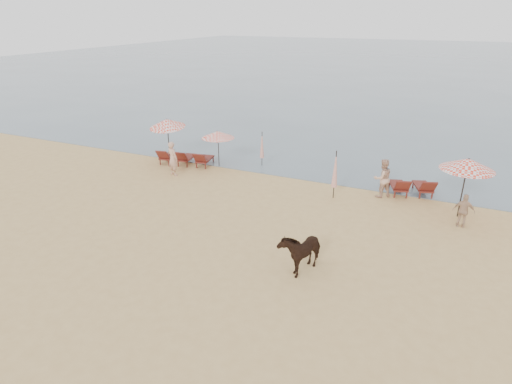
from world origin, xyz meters
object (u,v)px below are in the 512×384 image
umbrella_open_right (468,164)px  cow (301,249)px  umbrella_closed_right (335,169)px  beachgoer_left (173,159)px  beachgoer_right_a (382,178)px  beachgoer_right_b (464,211)px  umbrella_open_left_a (218,135)px  lounger_cluster_right (412,186)px  umbrella_open_left_b (167,123)px  umbrella_closed_left (262,145)px  lounger_cluster_left (185,157)px

umbrella_open_right → cow: 8.81m
umbrella_closed_right → beachgoer_left: size_ratio=1.25×
beachgoer_left → umbrella_closed_right: bearing=-157.2°
beachgoer_right_a → beachgoer_right_b: size_ratio=1.30×
umbrella_open_left_a → umbrella_closed_right: 7.69m
umbrella_open_left_a → beachgoer_right_b: size_ratio=1.45×
lounger_cluster_right → cow: cow is taller
umbrella_open_left_a → umbrella_open_right: bearing=-28.8°
lounger_cluster_right → umbrella_open_left_a: bearing=161.8°
umbrella_open_left_b → umbrella_open_right: bearing=-26.9°
umbrella_open_left_b → beachgoer_left: bearing=-73.1°
umbrella_open_left_b → cow: bearing=-58.6°
umbrella_closed_right → beachgoer_right_a: umbrella_closed_right is taller
umbrella_closed_left → beachgoer_left: size_ratio=1.08×
lounger_cluster_left → umbrella_closed_left: (4.31, 1.71, 0.83)m
beachgoer_left → umbrella_open_left_b: bearing=-31.2°
cow → beachgoer_right_a: (1.56, 7.86, 0.20)m
lounger_cluster_left → beachgoer_left: 1.89m
umbrella_open_left_b → lounger_cluster_left: bearing=-33.9°
umbrella_open_right → cow: umbrella_open_right is taller
lounger_cluster_left → beachgoer_right_a: (11.57, -0.13, 0.51)m
umbrella_open_left_a → umbrella_closed_right: size_ratio=0.89×
beachgoer_left → beachgoer_right_a: size_ratio=1.00×
umbrella_closed_left → beachgoer_left: bearing=-138.3°
lounger_cluster_left → beachgoer_right_a: size_ratio=1.68×
beachgoer_left → beachgoer_right_a: (11.19, 1.65, 0.00)m
lounger_cluster_right → beachgoer_right_b: size_ratio=1.61×
umbrella_closed_right → beachgoer_right_b: 5.91m
lounger_cluster_right → umbrella_open_left_b: bearing=162.9°
umbrella_open_left_b → beachgoer_left: 2.99m
umbrella_open_left_a → cow: (8.00, -8.55, -1.18)m
umbrella_open_left_a → cow: bearing=-68.8°
umbrella_open_left_b → umbrella_closed_left: 5.88m
lounger_cluster_right → umbrella_open_left_b: 14.37m
beachgoer_right_a → beachgoer_left: bearing=-32.0°
umbrella_open_left_b → beachgoer_left: size_ratio=1.40×
lounger_cluster_right → cow: bearing=-127.5°
lounger_cluster_right → beachgoer_right_a: (-1.38, -0.80, 0.50)m
lounger_cluster_left → umbrella_open_left_a: size_ratio=1.51×
lounger_cluster_right → umbrella_closed_right: size_ratio=0.99×
umbrella_open_left_a → beachgoer_right_a: (9.56, -0.69, -0.98)m
umbrella_closed_left → umbrella_closed_right: (5.16, -2.98, 0.21)m
beachgoer_right_b → lounger_cluster_right: bearing=-51.1°
umbrella_open_left_a → cow: umbrella_open_left_a is taller
lounger_cluster_left → umbrella_closed_right: bearing=-16.9°
beachgoer_right_a → umbrella_open_left_a: bearing=-44.6°
umbrella_open_left_a → beachgoer_right_b: 13.58m
umbrella_open_left_b → beachgoer_right_a: 12.95m
umbrella_open_right → beachgoer_left: umbrella_open_right is taller
umbrella_closed_right → beachgoer_right_a: bearing=28.4°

